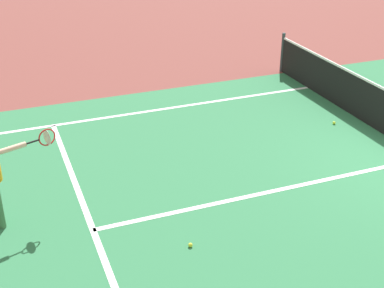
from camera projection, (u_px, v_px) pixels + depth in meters
line_sideline_left at (74, 122)px, 11.87m from camera, size 0.10×11.89×0.01m
line_service_near at (93, 230)px, 8.31m from camera, size 8.22×0.10×0.01m
line_center_service at (276, 190)px, 9.34m from camera, size 0.10×6.40×0.01m
tennis_ball_mid_court at (190, 245)px, 7.93m from camera, size 0.07×0.07×0.07m
tennis_ball_near_net at (334, 123)px, 11.78m from camera, size 0.07×0.07×0.07m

